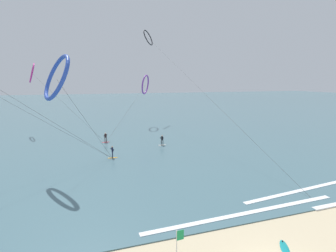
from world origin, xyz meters
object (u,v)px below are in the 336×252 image
Objects in this scene: surfer_ivory at (162,141)px; kite_charcoal at (148,38)px; surfer_crimson at (106,138)px; kite_magenta at (32,73)px; kite_cobalt at (57,77)px; surfer_amber at (112,153)px; beach_flag at (178,242)px; surfboard_spare at (285,248)px; kite_violet at (145,85)px.

surfer_ivory is 0.03× the size of kite_charcoal.
kite_magenta is (-12.82, 14.58, 11.32)m from surfer_crimson.
kite_cobalt is at bearing -135.35° from surfer_crimson.
beach_flag is (1.21, -22.75, 0.71)m from surfer_amber.
kite_magenta is 53.65m from surfboard_spare.
kite_violet is 49.49m from beach_flag.
kite_violet reaches higher than beach_flag.
kite_charcoal is (14.00, 24.52, 20.89)m from surfer_crimson.
surfer_ivory is 0.89× the size of surfboard_spare.
surfer_ivory is 0.10× the size of kite_magenta.
kite_cobalt is 5.95× the size of beach_flag.
surfer_amber is at bearing -127.50° from surfer_ivory.
kite_violet is at bearing 81.53° from kite_magenta.
kite_charcoal is at bearing 84.37° from surfboard_spare.
surfer_crimson is 34.25m from surfboard_spare.
kite_magenta is at bearing -56.93° from kite_violet.
kite_magenta reaches higher than surfer_ivory.
kite_magenta is (-12.89, 24.33, 11.32)m from surfer_amber.
kite_cobalt is at bearing -170.82° from kite_charcoal.
surfboard_spare is (21.13, -47.80, -12.10)m from kite_magenta.
kite_cobalt is at bearing 2.99° from kite_magenta.
surfboard_spare is (14.34, -19.31, -10.95)m from kite_cobalt.
kite_magenta is (-21.51, 19.57, 11.32)m from surfer_ivory.
beach_flag is at bearing -81.46° from surfer_ivory.
surfer_amber is at bearing 17.51° from kite_magenta.
kite_charcoal is 24.21× the size of beach_flag.
kite_magenta is at bearing 161.33° from surfer_ivory.
kite_violet is 9.27× the size of surfboard_spare.
surfer_ivory is 36.55m from kite_charcoal.
kite_cobalt is 26.43m from surfboard_spare.
surfboard_spare is at bearing 29.51° from surfer_amber.
surfer_ivory is 0.10× the size of kite_violet.
surfer_crimson is 20.79m from kite_violet.
surfer_amber is 22.79m from beach_flag.
surfer_crimson is 32.53m from beach_flag.
beach_flag is (7.31, -18.58, -9.47)m from kite_cobalt.
surfer_crimson is 22.47m from kite_magenta.
kite_magenta reaches higher than kite_violet.
surfer_crimson is 0.03× the size of kite_charcoal.
kite_cobalt is at bearing 1.23° from kite_violet.
surfer_crimson is 0.13× the size of kite_cobalt.
kite_violet is at bearing 107.68° from surfer_ivory.
kite_cobalt reaches higher than surfer_ivory.
surfer_crimson is 0.74× the size of beach_flag.
surfboard_spare is at bearing 16.02° from kite_cobalt.
beach_flag is at bearing -155.87° from kite_charcoal.
kite_cobalt is 0.25× the size of kite_charcoal.
beach_flag is (-7.03, 0.73, 1.49)m from surfboard_spare.
kite_violet is 7.73× the size of beach_flag.
kite_magenta is (-23.64, -0.80, 2.45)m from kite_violet.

